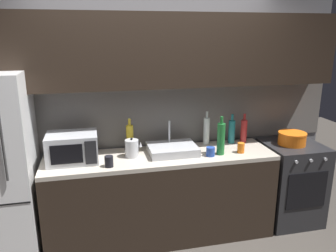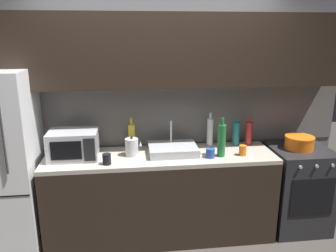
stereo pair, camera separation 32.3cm
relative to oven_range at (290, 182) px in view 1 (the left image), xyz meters
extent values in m
cube|color=slate|center=(-1.47, 0.40, 0.80)|extent=(4.01, 0.10, 2.50)
cube|color=slate|center=(-1.47, 0.35, 0.75)|extent=(4.01, 0.01, 0.60)
cube|color=black|center=(-1.47, 0.18, 1.45)|extent=(3.69, 0.34, 0.70)
cube|color=black|center=(-1.47, 0.00, -0.02)|extent=(2.27, 0.60, 0.86)
cube|color=#B2A899|center=(-1.47, 0.00, 0.43)|extent=(2.27, 0.60, 0.04)
cylinder|color=#333333|center=(-2.80, -0.35, 0.78)|extent=(0.02, 0.02, 0.61)
cube|color=#232326|center=(0.00, 0.00, 0.00)|extent=(0.60, 0.60, 0.90)
cube|color=black|center=(0.00, -0.30, 0.04)|extent=(0.45, 0.01, 0.40)
cylinder|color=#B2B2B7|center=(-0.16, -0.31, 0.38)|extent=(0.03, 0.02, 0.03)
cylinder|color=#B2B2B7|center=(0.00, -0.31, 0.38)|extent=(0.03, 0.02, 0.03)
cylinder|color=#B2B2B7|center=(0.17, -0.31, 0.38)|extent=(0.03, 0.02, 0.03)
cube|color=#A8AAAF|center=(-2.31, 0.02, 0.58)|extent=(0.46, 0.34, 0.27)
cube|color=black|center=(-2.35, -0.15, 0.58)|extent=(0.28, 0.01, 0.18)
cube|color=black|center=(-2.14, -0.15, 0.58)|extent=(0.10, 0.01, 0.22)
cube|color=#ADAFB5|center=(-1.35, 0.03, 0.49)|extent=(0.48, 0.38, 0.08)
cylinder|color=silver|center=(-1.35, 0.16, 0.64)|extent=(0.02, 0.02, 0.22)
cylinder|color=#B7BABF|center=(-1.76, 0.02, 0.54)|extent=(0.13, 0.13, 0.17)
sphere|color=black|center=(-1.76, 0.02, 0.63)|extent=(0.02, 0.02, 0.02)
cone|color=#B7BABF|center=(-1.67, 0.02, 0.57)|extent=(0.03, 0.03, 0.05)
cylinder|color=#19666B|center=(-0.65, 0.20, 0.58)|extent=(0.07, 0.07, 0.25)
cylinder|color=#19666B|center=(-0.65, 0.20, 0.74)|extent=(0.03, 0.03, 0.07)
cylinder|color=silver|center=(-0.93, 0.23, 0.60)|extent=(0.07, 0.07, 0.29)
cylinder|color=silver|center=(-0.93, 0.23, 0.78)|extent=(0.03, 0.03, 0.07)
cylinder|color=gold|center=(-1.75, 0.21, 0.58)|extent=(0.07, 0.07, 0.26)
cylinder|color=gold|center=(-1.75, 0.21, 0.75)|extent=(0.03, 0.03, 0.07)
cylinder|color=#A82323|center=(-0.50, 0.20, 0.57)|extent=(0.07, 0.07, 0.25)
cylinder|color=#A82323|center=(-0.50, 0.20, 0.73)|extent=(0.03, 0.03, 0.07)
cylinder|color=#1E6B2D|center=(-0.89, -0.11, 0.61)|extent=(0.08, 0.08, 0.32)
cylinder|color=#1E6B2D|center=(-0.89, -0.11, 0.80)|extent=(0.03, 0.03, 0.07)
cylinder|color=#234299|center=(-1.01, -0.13, 0.50)|extent=(0.08, 0.08, 0.09)
cylinder|color=black|center=(-1.99, -0.19, 0.50)|extent=(0.08, 0.08, 0.10)
cylinder|color=orange|center=(-0.68, -0.11, 0.50)|extent=(0.07, 0.07, 0.10)
cylinder|color=orange|center=(-0.03, 0.00, 0.51)|extent=(0.29, 0.29, 0.12)
cylinder|color=orange|center=(-0.03, 0.00, 0.58)|extent=(0.29, 0.29, 0.02)
camera|label=1|loc=(-2.10, -3.04, 1.62)|focal=35.76mm
camera|label=2|loc=(-1.78, -3.09, 1.62)|focal=35.76mm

